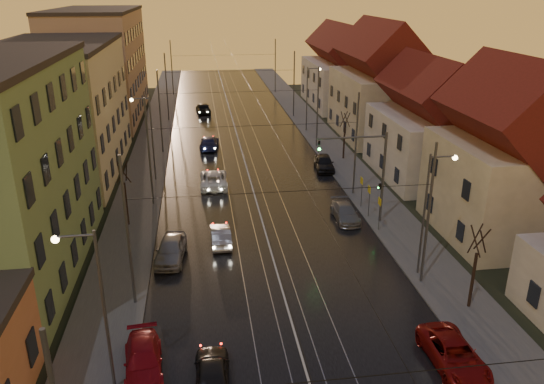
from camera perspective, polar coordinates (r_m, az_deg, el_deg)
name	(u,v)px	position (r m, az deg, el deg)	size (l,w,h in m)	color
road	(240,147)	(60.52, -3.41, 4.84)	(16.00, 120.00, 0.04)	black
sidewalk_left	(151,150)	(60.60, -12.90, 4.41)	(4.00, 120.00, 0.15)	#4C4C4C
sidewalk_right	(326,143)	(62.03, 5.87, 5.23)	(4.00, 120.00, 0.15)	#4C4C4C
tram_rail_0	(221,148)	(60.39, -5.50, 4.77)	(0.06, 120.00, 0.03)	gray
tram_rail_1	(234,147)	(60.46, -4.14, 4.84)	(0.06, 120.00, 0.03)	gray
tram_rail_2	(247,147)	(60.57, -2.68, 4.90)	(0.06, 120.00, 0.03)	gray
tram_rail_3	(260,146)	(60.71, -1.33, 4.96)	(0.06, 120.00, 0.03)	gray
apartment_left_2	(60,111)	(54.67, -21.80, 8.05)	(10.00, 20.00, 12.00)	beige
apartment_left_3	(100,66)	(77.68, -17.98, 12.79)	(10.00, 24.00, 14.00)	tan
house_right_1	(508,163)	(40.92, 24.08, 2.85)	(8.67, 10.20, 10.80)	#B5AC8B
house_right_2	(431,129)	(52.14, 16.71, 6.55)	(9.18, 12.24, 9.20)	beige
house_right_3	(380,88)	(65.52, 11.51, 10.92)	(9.18, 14.28, 11.50)	#B5AC8B
house_right_4	(341,72)	(82.62, 7.40, 12.70)	(9.18, 16.32, 10.00)	beige
catenary_pole_l_1	(128,234)	(29.99, -15.25, -4.34)	(0.16, 0.16, 9.00)	#595B60
catenary_pole_r_1	(428,216)	(32.40, 16.46, -2.51)	(0.16, 0.16, 9.00)	#595B60
catenary_pole_l_2	(149,153)	(43.95, -13.08, 4.06)	(0.16, 0.16, 9.00)	#595B60
catenary_pole_r_2	(356,145)	(45.63, 9.01, 4.98)	(0.16, 0.16, 9.00)	#595B60
catenary_pole_l_3	(160,113)	(58.43, -11.95, 8.36)	(0.16, 0.16, 9.00)	#595B60
catenary_pole_r_3	(318,108)	(59.70, 4.93, 9.01)	(0.16, 0.16, 9.00)	#595B60
catenary_pole_l_4	(167,88)	(73.11, -11.26, 10.94)	(0.16, 0.16, 9.00)	#595B60
catenary_pole_r_4	(294,85)	(74.13, 2.38, 11.46)	(0.16, 0.16, 9.00)	#595B60
catenary_pole_l_5	(172,68)	(90.87, -10.73, 12.93)	(0.16, 0.16, 9.00)	#595B60
catenary_pole_r_5	(275,66)	(91.70, 0.36, 13.36)	(0.16, 0.16, 9.00)	#595B60
street_lamp_0	(95,298)	(23.81, -18.47, -10.77)	(1.75, 0.32, 8.00)	#595B60
street_lamp_1	(430,203)	(33.29, 16.64, -1.16)	(1.75, 0.32, 8.00)	#595B60
street_lamp_2	(148,130)	(49.65, -13.17, 6.47)	(1.75, 0.32, 8.00)	#595B60
street_lamp_3	(309,93)	(66.43, 4.05, 10.62)	(1.75, 0.32, 8.00)	#595B60
traffic_light_mast	(371,167)	(39.96, 10.59, 2.68)	(5.30, 0.32, 7.20)	#595B60
bare_tree_0	(125,196)	(41.03, -15.49, -0.39)	(1.09, 1.09, 5.11)	black
bare_tree_1	(474,270)	(31.56, 20.93, -7.81)	(1.09, 1.09, 5.11)	black
bare_tree_2	(344,137)	(55.90, 7.79, 5.92)	(1.09, 1.09, 5.11)	black
driving_car_0	(212,373)	(25.58, -6.45, -18.75)	(1.62, 4.02, 1.37)	black
driving_car_1	(221,236)	(37.73, -5.54, -4.68)	(1.35, 3.87, 1.28)	#939498
driving_car_2	(214,179)	(48.46, -6.30, 1.39)	(2.41, 5.22, 1.45)	silver
driving_car_3	(209,143)	(60.21, -6.77, 5.31)	(1.95, 4.78, 1.39)	#1A204E
driving_car_4	(203,108)	(77.66, -7.40, 8.96)	(1.84, 4.58, 1.56)	black
parked_left_2	(143,360)	(26.90, -13.67, -17.15)	(1.75, 4.30, 1.25)	maroon
parked_left_3	(171,249)	(36.04, -10.83, -6.08)	(1.80, 4.46, 1.52)	#939398
parked_right_0	(454,354)	(27.90, 18.96, -16.15)	(2.15, 4.67, 1.30)	maroon
parked_right_1	(345,212)	(41.75, 7.88, -2.19)	(1.71, 4.20, 1.22)	gray
parked_right_2	(324,163)	(52.92, 5.62, 3.16)	(1.74, 4.32, 1.47)	black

